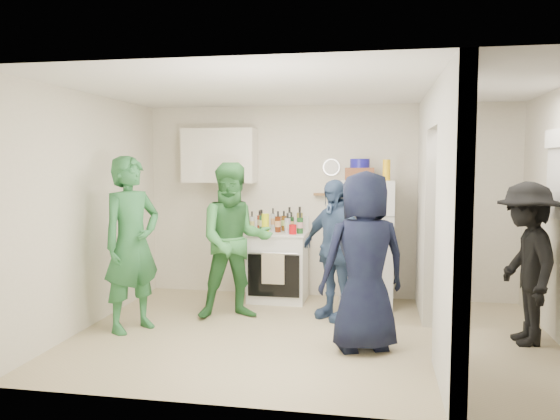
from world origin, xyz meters
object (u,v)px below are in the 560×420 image
object	(u,v)px
person_green_left	(132,244)
fridge	(367,243)
blue_bowl	(360,163)
person_denim	(334,249)
stove	(278,266)
person_nook	(526,263)
person_green_center	(235,241)
wicker_basket	(360,174)
yellow_cup_stack_top	(386,170)
person_navy	(364,261)

from	to	relation	value
person_green_left	fridge	bearing A→B (deg)	-28.47
fridge	blue_bowl	bearing A→B (deg)	153.43
person_denim	stove	bearing A→B (deg)	176.26
blue_bowl	person_nook	xyz separation A→B (m)	(1.65, -1.23, -0.96)
fridge	person_green_center	distance (m)	1.68
person_denim	person_nook	distance (m)	1.97
blue_bowl	person_green_left	distance (m)	2.88
person_green_center	wicker_basket	bearing A→B (deg)	12.23
wicker_basket	person_nook	xyz separation A→B (m)	(1.65, -1.23, -0.83)
wicker_basket	yellow_cup_stack_top	bearing A→B (deg)	-25.11
person_nook	stove	bearing A→B (deg)	-118.02
person_green_center	person_nook	world-z (taller)	person_green_center
blue_bowl	person_green_left	bearing A→B (deg)	-146.73
person_navy	person_nook	xyz separation A→B (m)	(1.55, 0.47, -0.05)
fridge	blue_bowl	xyz separation A→B (m)	(-0.10, 0.05, 0.98)
stove	person_green_center	size ratio (longest dim) A/B	0.50
person_green_left	yellow_cup_stack_top	bearing A→B (deg)	-32.35
person_green_center	person_green_left	bearing A→B (deg)	-167.24
stove	yellow_cup_stack_top	world-z (taller)	yellow_cup_stack_top
wicker_basket	stove	bearing A→B (deg)	-178.88
fridge	person_nook	world-z (taller)	person_nook
stove	fridge	xyz separation A→B (m)	(1.12, -0.03, 0.33)
yellow_cup_stack_top	person_denim	distance (m)	1.19
fridge	person_green_center	xyz separation A→B (m)	(-1.46, -0.83, 0.11)
wicker_basket	blue_bowl	bearing A→B (deg)	0.00
stove	person_navy	bearing A→B (deg)	-56.19
wicker_basket	person_navy	world-z (taller)	wicker_basket
blue_bowl	person_green_center	size ratio (longest dim) A/B	0.14
person_denim	person_nook	world-z (taller)	person_nook
person_denim	person_green_left	bearing A→B (deg)	-120.62
stove	person_green_left	size ratio (longest dim) A/B	0.48
person_denim	yellow_cup_stack_top	bearing A→B (deg)	81.98
person_nook	person_green_center	bearing A→B (deg)	-100.19
wicker_basket	person_nook	world-z (taller)	wicker_basket
stove	yellow_cup_stack_top	xyz separation A→B (m)	(1.34, -0.13, 1.23)
fridge	person_denim	xyz separation A→B (m)	(-0.35, -0.65, 0.01)
person_denim	person_navy	bearing A→B (deg)	-32.42
fridge	person_nook	distance (m)	1.95
wicker_basket	person_green_center	bearing A→B (deg)	-146.95
person_denim	person_nook	bearing A→B (deg)	22.49
stove	person_green_left	distance (m)	2.02
wicker_basket	person_navy	size ratio (longest dim) A/B	0.21
stove	yellow_cup_stack_top	size ratio (longest dim) A/B	3.53
blue_bowl	person_navy	world-z (taller)	blue_bowl
stove	wicker_basket	xyz separation A→B (m)	(1.02, 0.02, 1.18)
person_green_left	person_denim	world-z (taller)	person_green_left
person_green_left	person_navy	world-z (taller)	person_green_left
fridge	wicker_basket	bearing A→B (deg)	153.43
wicker_basket	person_nook	bearing A→B (deg)	-36.61
person_green_center	person_nook	xyz separation A→B (m)	(3.01, -0.34, -0.09)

